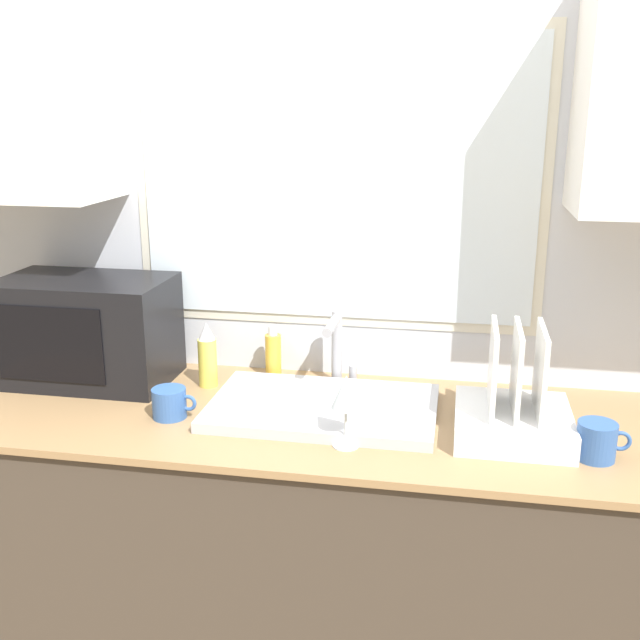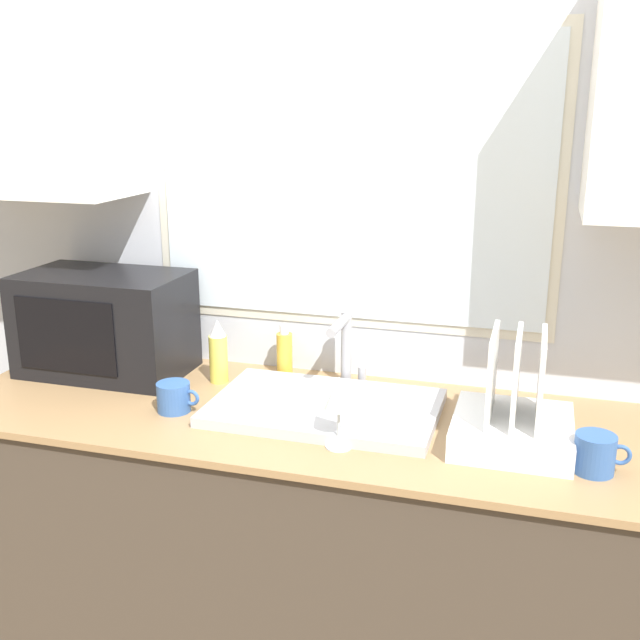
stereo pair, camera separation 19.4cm
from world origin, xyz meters
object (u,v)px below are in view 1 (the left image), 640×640
at_px(dish_rack, 513,411).
at_px(spray_bottle, 207,356).
at_px(wine_glass, 346,394).
at_px(mug_near_sink, 170,403).
at_px(faucet, 337,343).
at_px(soap_bottle, 273,355).
at_px(microwave, 87,330).

height_order(dish_rack, spray_bottle, dish_rack).
bearing_deg(wine_glass, dish_rack, 18.77).
bearing_deg(mug_near_sink, spray_bottle, 84.28).
bearing_deg(wine_glass, faucet, 102.59).
distance_m(faucet, soap_bottle, 0.22).
relative_size(faucet, wine_glass, 1.22).
xyz_separation_m(spray_bottle, mug_near_sink, (-0.02, -0.25, -0.05)).
distance_m(faucet, wine_glass, 0.41).
bearing_deg(soap_bottle, microwave, -167.73).
distance_m(mug_near_sink, wine_glass, 0.51).
relative_size(microwave, wine_glass, 2.72).
bearing_deg(faucet, mug_near_sink, -142.86).
bearing_deg(faucet, dish_rack, -27.34).
bearing_deg(faucet, wine_glass, -77.41).
distance_m(spray_bottle, soap_bottle, 0.21).
distance_m(microwave, dish_rack, 1.28).
distance_m(microwave, soap_bottle, 0.57).
bearing_deg(soap_bottle, mug_near_sink, -119.77).
bearing_deg(dish_rack, microwave, 171.80).
relative_size(soap_bottle, mug_near_sink, 1.36).
distance_m(dish_rack, wine_glass, 0.44).
relative_size(soap_bottle, wine_glass, 0.90).
xyz_separation_m(faucet, dish_rack, (0.50, -0.26, -0.07)).
relative_size(mug_near_sink, wine_glass, 0.66).
xyz_separation_m(microwave, dish_rack, (1.26, -0.18, -0.09)).
height_order(dish_rack, soap_bottle, dish_rack).
height_order(faucet, microwave, microwave).
xyz_separation_m(faucet, soap_bottle, (-0.21, 0.04, -0.06)).
bearing_deg(dish_rack, wine_glass, -161.23).
relative_size(spray_bottle, wine_glass, 1.06).
bearing_deg(spray_bottle, mug_near_sink, -95.72).
bearing_deg(mug_near_sink, faucet, 37.14).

